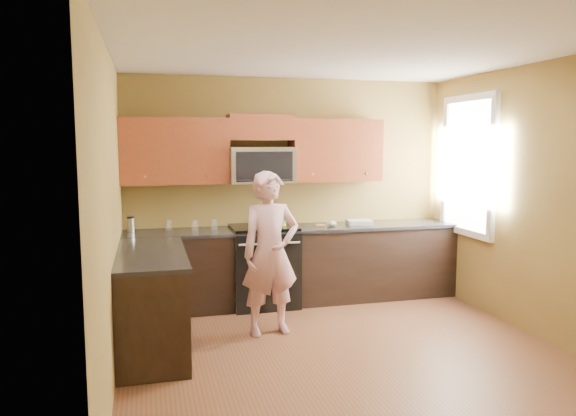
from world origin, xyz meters
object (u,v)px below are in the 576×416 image
object	(u,v)px
woman	(270,253)
travel_mug	(131,232)
stove	(264,266)
butter_tub	(281,227)
microwave	(261,183)
frying_pan	(267,227)

from	to	relation	value
woman	travel_mug	bearing A→B (deg)	132.12
woman	travel_mug	size ratio (longest dim) A/B	9.56
stove	butter_tub	xyz separation A→B (m)	(0.22, 0.03, 0.45)
microwave	butter_tub	size ratio (longest dim) A/B	5.69
butter_tub	travel_mug	xyz separation A→B (m)	(-1.72, 0.13, 0.00)
microwave	woman	xyz separation A→B (m)	(-0.14, -1.09, -0.63)
microwave	frying_pan	xyz separation A→B (m)	(0.02, -0.23, -0.50)
woman	butter_tub	xyz separation A→B (m)	(0.35, 0.99, 0.10)
woman	travel_mug	xyz separation A→B (m)	(-1.36, 1.13, 0.10)
microwave	travel_mug	bearing A→B (deg)	178.49
stove	butter_tub	bearing A→B (deg)	7.81
woman	frying_pan	distance (m)	0.88
microwave	woman	world-z (taller)	microwave
stove	microwave	xyz separation A→B (m)	(0.00, 0.12, 0.97)
travel_mug	microwave	bearing A→B (deg)	-1.51
stove	woman	distance (m)	1.03
microwave	travel_mug	xyz separation A→B (m)	(-1.50, 0.04, -0.53)
woman	butter_tub	bearing A→B (deg)	62.26
microwave	butter_tub	bearing A→B (deg)	-23.79
stove	microwave	bearing A→B (deg)	90.00
frying_pan	butter_tub	distance (m)	0.24
woman	frying_pan	world-z (taller)	woman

